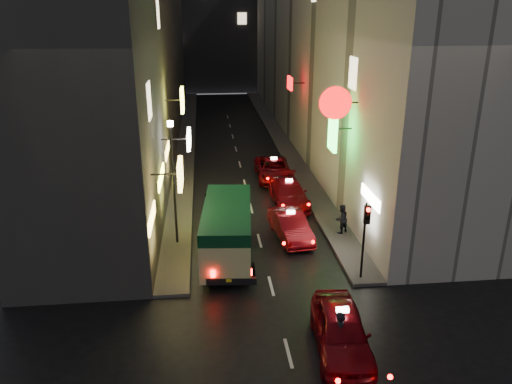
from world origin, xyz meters
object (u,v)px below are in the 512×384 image
object	(u,v)px
minibus	(227,226)
taxi_near	(341,328)
pedestrian_crossing	(341,332)
lamp_post	(173,175)
traffic_light	(366,226)

from	to	relation	value
minibus	taxi_near	size ratio (longest dim) A/B	1.09
pedestrian_crossing	lamp_post	xyz separation A→B (m)	(-5.93, 9.32, 2.74)
taxi_near	pedestrian_crossing	bearing A→B (deg)	-107.50
traffic_light	pedestrian_crossing	bearing A→B (deg)	-115.30
pedestrian_crossing	traffic_light	distance (m)	5.57
pedestrian_crossing	lamp_post	bearing A→B (deg)	53.48
minibus	pedestrian_crossing	world-z (taller)	minibus
traffic_light	minibus	bearing A→B (deg)	154.29
taxi_near	lamp_post	world-z (taller)	lamp_post
traffic_light	lamp_post	distance (m)	9.42
pedestrian_crossing	lamp_post	world-z (taller)	lamp_post
pedestrian_crossing	lamp_post	size ratio (longest dim) A/B	0.32
minibus	lamp_post	world-z (taller)	lamp_post
lamp_post	traffic_light	bearing A→B (deg)	-28.91
minibus	lamp_post	distance (m)	3.66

